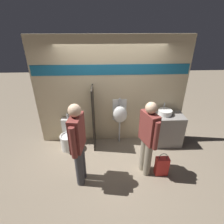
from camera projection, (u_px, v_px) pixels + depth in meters
name	position (u px, v px, depth m)	size (l,w,h in m)	color
ground_plane	(112.00, 152.00, 4.40)	(16.00, 16.00, 0.00)	gray
display_wall	(111.00, 93.00, 4.31)	(3.72, 0.07, 2.70)	beige
sink_counter	(165.00, 130.00, 4.55)	(0.84, 0.51, 0.84)	gray
sink_basin	(165.00, 112.00, 4.37)	(0.35, 0.35, 0.27)	white
cell_phone	(158.00, 117.00, 4.25)	(0.07, 0.14, 0.01)	#B7B7BC
divider_near_counter	(94.00, 119.00, 4.29)	(0.03, 0.51, 1.61)	#28231E
urinal_near_counter	(120.00, 114.00, 4.42)	(0.37, 0.26, 1.24)	silver
toilet	(69.00, 138.00, 4.45)	(0.40, 0.57, 0.87)	white
person_in_vest	(78.00, 143.00, 3.20)	(0.25, 0.60, 1.73)	#3D3D42
person_with_lanyard	(148.00, 137.00, 3.43)	(0.32, 0.55, 1.66)	gray
shopping_bag	(162.00, 166.00, 3.68)	(0.27, 0.15, 0.55)	red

